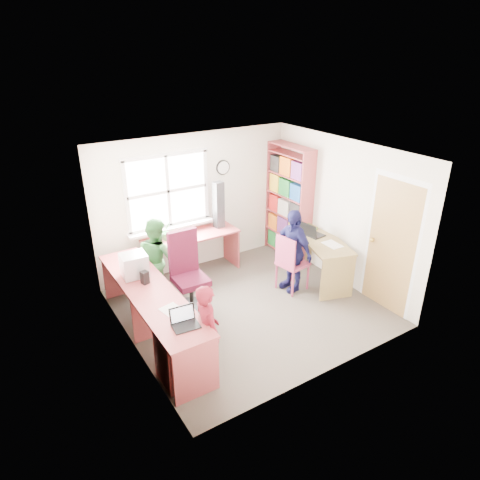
{
  "coord_description": "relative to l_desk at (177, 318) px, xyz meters",
  "views": [
    {
      "loc": [
        -3.07,
        -4.63,
        3.7
      ],
      "look_at": [
        0.0,
        0.25,
        1.05
      ],
      "focal_mm": 32.0,
      "sensor_mm": 36.0,
      "label": 1
    }
  ],
  "objects": [
    {
      "name": "room",
      "position": [
        1.32,
        0.38,
        0.76
      ],
      "size": [
        3.64,
        3.44,
        2.44
      ],
      "color": "#433C34",
      "rests_on": "ground"
    },
    {
      "name": "l_desk",
      "position": [
        0.0,
        0.0,
        0.0
      ],
      "size": [
        2.38,
        2.95,
        0.75
      ],
      "color": "#B3474B",
      "rests_on": "ground"
    },
    {
      "name": "right_desk",
      "position": [
        2.81,
        0.36,
        0.09
      ],
      "size": [
        0.96,
        1.42,
        0.75
      ],
      "rotation": [
        0.0,
        0.0,
        -0.3
      ],
      "color": "olive",
      "rests_on": "ground"
    },
    {
      "name": "bookshelf",
      "position": [
        2.96,
        1.47,
        0.55
      ],
      "size": [
        0.3,
        1.02,
        2.1
      ],
      "color": "#B3474B",
      "rests_on": "ground"
    },
    {
      "name": "swivel_chair",
      "position": [
        0.55,
        0.78,
        0.08
      ],
      "size": [
        0.59,
        0.59,
        1.24
      ],
      "rotation": [
        0.0,
        0.0,
        -0.02
      ],
      "color": "black",
      "rests_on": "ground"
    },
    {
      "name": "wooden_chair",
      "position": [
        2.15,
        0.37,
        0.08
      ],
      "size": [
        0.48,
        0.48,
        0.98
      ],
      "rotation": [
        0.0,
        0.0,
        0.15
      ],
      "color": "#B53C61",
      "rests_on": "ground"
    },
    {
      "name": "crt_monitor",
      "position": [
        -0.23,
        0.84,
        0.47
      ],
      "size": [
        0.36,
        0.33,
        0.34
      ],
      "rotation": [
        0.0,
        0.0,
        -0.06
      ],
      "color": "#B2B2B7",
      "rests_on": "l_desk"
    },
    {
      "name": "laptop_left",
      "position": [
        -0.14,
        -0.55,
        0.34
      ],
      "size": [
        0.33,
        0.28,
        0.21
      ],
      "rotation": [
        0.0,
        0.0,
        -0.09
      ],
      "color": "black",
      "rests_on": "l_desk"
    },
    {
      "name": "laptop_right",
      "position": [
        2.77,
        0.6,
        0.35
      ],
      "size": [
        0.34,
        0.39,
        0.24
      ],
      "rotation": [
        0.0,
        0.0,
        1.7
      ],
      "color": "black",
      "rests_on": "right_desk"
    },
    {
      "name": "speaker_a",
      "position": [
        -0.18,
        0.58,
        0.39
      ],
      "size": [
        0.11,
        0.11,
        0.18
      ],
      "rotation": [
        0.0,
        0.0,
        0.28
      ],
      "color": "black",
      "rests_on": "l_desk"
    },
    {
      "name": "speaker_b",
      "position": [
        -0.15,
        1.16,
        0.39
      ],
      "size": [
        0.12,
        0.12,
        0.18
      ],
      "rotation": [
        0.0,
        0.0,
        0.3
      ],
      "color": "black",
      "rests_on": "l_desk"
    },
    {
      "name": "cd_tower",
      "position": [
        1.64,
        1.76,
        0.71
      ],
      "size": [
        0.18,
        0.16,
        0.82
      ],
      "rotation": [
        0.0,
        0.0,
        0.08
      ],
      "color": "black",
      "rests_on": "l_desk"
    },
    {
      "name": "game_box",
      "position": [
        2.87,
        0.85,
        0.32
      ],
      "size": [
        0.32,
        0.32,
        0.06
      ],
      "rotation": [
        0.0,
        0.0,
        0.09
      ],
      "color": "red",
      "rests_on": "right_desk"
    },
    {
      "name": "paper_a",
      "position": [
        -0.13,
        -0.23,
        0.3
      ],
      "size": [
        0.29,
        0.37,
        0.0
      ],
      "rotation": [
        0.0,
        0.0,
        0.2
      ],
      "color": "silver",
      "rests_on": "l_desk"
    },
    {
      "name": "paper_b",
      "position": [
        2.82,
        0.14,
        0.3
      ],
      "size": [
        0.24,
        0.33,
        0.0
      ],
      "rotation": [
        0.0,
        0.0,
        -0.04
      ],
      "color": "silver",
      "rests_on": "right_desk"
    },
    {
      "name": "potted_plant",
      "position": [
        0.63,
        1.74,
        0.45
      ],
      "size": [
        0.21,
        0.19,
        0.31
      ],
      "primitive_type": "imported",
      "rotation": [
        0.0,
        0.0,
        0.33
      ],
      "color": "#2E7337",
      "rests_on": "l_desk"
    },
    {
      "name": "person_red",
      "position": [
        0.12,
        -0.63,
        0.16
      ],
      "size": [
        0.31,
        0.46,
        1.22
      ],
      "primitive_type": "imported",
      "rotation": [
        0.0,
        0.0,
        1.54
      ],
      "color": "maroon",
      "rests_on": "ground"
    },
    {
      "name": "person_green",
      "position": [
        0.28,
        1.28,
        0.22
      ],
      "size": [
        0.65,
        0.76,
        1.36
      ],
      "primitive_type": "imported",
      "rotation": [
        0.0,
        0.0,
        1.8
      ],
      "color": "#2C6F2F",
      "rests_on": "ground"
    },
    {
      "name": "person_navy",
      "position": [
        2.22,
        0.41,
        0.24
      ],
      "size": [
        0.38,
        0.83,
        1.39
      ],
      "primitive_type": "imported",
      "rotation": [
        0.0,
        0.0,
        -1.52
      ],
      "color": "#171647",
      "rests_on": "ground"
    }
  ]
}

